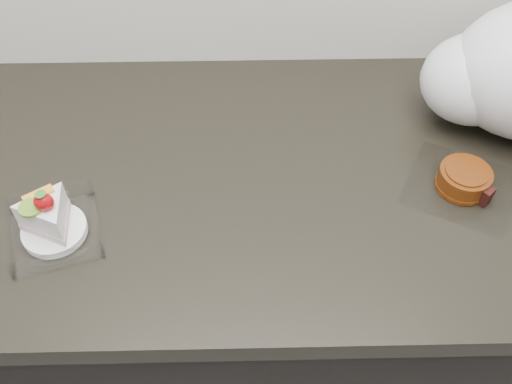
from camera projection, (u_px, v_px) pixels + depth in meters
name	position (u px, v px, depth m)	size (l,w,h in m)	color
counter	(248.00, 303.00, 1.31)	(2.04, 0.64, 0.90)	black
cake_tray	(51.00, 223.00, 0.86)	(0.17, 0.17, 0.11)	white
mooncake_wrap	(464.00, 181.00, 0.93)	(0.22, 0.22, 0.04)	white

